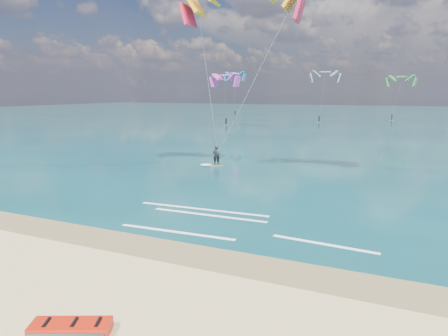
{
  "coord_description": "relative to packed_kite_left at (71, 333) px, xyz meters",
  "views": [
    {
      "loc": [
        8.0,
        -11.13,
        6.81
      ],
      "look_at": [
        -0.4,
        8.0,
        2.81
      ],
      "focal_mm": 32.0,
      "sensor_mm": 36.0,
      "label": 1
    }
  ],
  "objects": [
    {
      "name": "distant_kites",
      "position": [
        -4.45,
        82.05,
        5.39
      ],
      "size": [
        78.34,
        35.1,
        11.97
      ],
      "color": "teal",
      "rests_on": "ground"
    },
    {
      "name": "ground",
      "position": [
        0.18,
        43.43,
        0.0
      ],
      "size": [
        320.0,
        320.0,
        0.0
      ],
      "primitive_type": "plane",
      "color": "tan",
      "rests_on": "ground"
    },
    {
      "name": "shoreline_foam",
      "position": [
        -0.27,
        10.72,
        0.04
      ],
      "size": [
        13.91,
        4.62,
        0.01
      ],
      "color": "white",
      "rests_on": "ground"
    },
    {
      "name": "kitesurfer_main",
      "position": [
        -4.93,
        23.15,
        8.46
      ],
      "size": [
        12.02,
        6.35,
        16.21
      ],
      "rotation": [
        0.0,
        0.0,
        0.54
      ],
      "color": "yellow",
      "rests_on": "sea"
    },
    {
      "name": "sea",
      "position": [
        0.18,
        107.43,
        0.02
      ],
      "size": [
        320.0,
        200.0,
        0.04
      ],
      "primitive_type": "cube",
      "color": "#0B333D",
      "rests_on": "ground"
    },
    {
      "name": "wet_sand_strip",
      "position": [
        0.18,
        6.43,
        0.0
      ],
      "size": [
        320.0,
        2.4,
        0.01
      ],
      "primitive_type": "cube",
      "color": "brown",
      "rests_on": "ground"
    },
    {
      "name": "packed_kite_left",
      "position": [
        0.0,
        0.0,
        0.0
      ],
      "size": [
        2.69,
        2.01,
        0.4
      ],
      "primitive_type": null,
      "rotation": [
        0.0,
        0.0,
        0.42
      ],
      "color": "red",
      "rests_on": "ground"
    }
  ]
}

